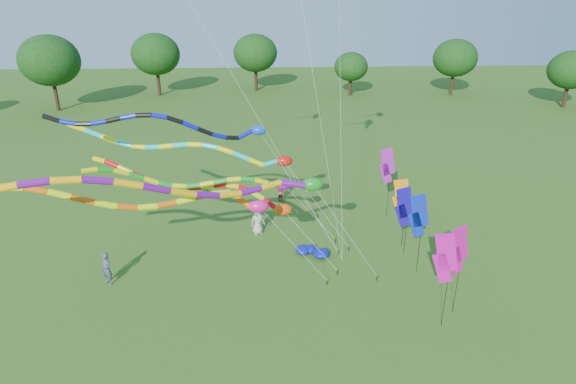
{
  "coord_description": "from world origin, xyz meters",
  "views": [
    {
      "loc": [
        -1.74,
        -19.12,
        14.18
      ],
      "look_at": [
        -0.58,
        3.26,
        4.8
      ],
      "focal_mm": 30.0,
      "sensor_mm": 36.0,
      "label": 1
    }
  ],
  "objects_px": {
    "person_a": "(258,221)",
    "person_b": "(107,269)",
    "tube_kite_orange": "(160,200)",
    "person_c": "(281,192)",
    "blue_nylon_heap": "(316,251)",
    "tube_kite_red": "(214,191)"
  },
  "relations": [
    {
      "from": "person_a",
      "to": "person_c",
      "type": "distance_m",
      "value": 5.2
    },
    {
      "from": "tube_kite_red",
      "to": "blue_nylon_heap",
      "type": "relative_size",
      "value": 6.74
    },
    {
      "from": "tube_kite_red",
      "to": "person_b",
      "type": "bearing_deg",
      "value": -138.12
    },
    {
      "from": "tube_kite_orange",
      "to": "blue_nylon_heap",
      "type": "bearing_deg",
      "value": 21.17
    },
    {
      "from": "tube_kite_orange",
      "to": "person_c",
      "type": "relative_size",
      "value": 9.88
    },
    {
      "from": "person_a",
      "to": "person_b",
      "type": "relative_size",
      "value": 0.97
    },
    {
      "from": "person_a",
      "to": "blue_nylon_heap",
      "type": "bearing_deg",
      "value": -58.13
    },
    {
      "from": "blue_nylon_heap",
      "to": "person_c",
      "type": "bearing_deg",
      "value": 102.17
    },
    {
      "from": "tube_kite_red",
      "to": "person_b",
      "type": "height_order",
      "value": "tube_kite_red"
    },
    {
      "from": "tube_kite_red",
      "to": "person_a",
      "type": "relative_size",
      "value": 7.36
    },
    {
      "from": "blue_nylon_heap",
      "to": "person_a",
      "type": "bearing_deg",
      "value": 138.83
    },
    {
      "from": "blue_nylon_heap",
      "to": "person_c",
      "type": "xyz_separation_m",
      "value": [
        -1.69,
        7.85,
        0.49
      ]
    },
    {
      "from": "blue_nylon_heap",
      "to": "person_b",
      "type": "height_order",
      "value": "person_b"
    },
    {
      "from": "blue_nylon_heap",
      "to": "person_c",
      "type": "distance_m",
      "value": 8.05
    },
    {
      "from": "tube_kite_orange",
      "to": "person_b",
      "type": "xyz_separation_m",
      "value": [
        -3.56,
        1.92,
        -4.64
      ]
    },
    {
      "from": "person_a",
      "to": "tube_kite_red",
      "type": "bearing_deg",
      "value": -144.83
    },
    {
      "from": "person_b",
      "to": "person_c",
      "type": "distance_m",
      "value": 13.93
    },
    {
      "from": "person_b",
      "to": "blue_nylon_heap",
      "type": "bearing_deg",
      "value": 52.47
    },
    {
      "from": "tube_kite_orange",
      "to": "person_c",
      "type": "bearing_deg",
      "value": 55.69
    },
    {
      "from": "tube_kite_orange",
      "to": "person_c",
      "type": "height_order",
      "value": "tube_kite_orange"
    },
    {
      "from": "tube_kite_orange",
      "to": "person_c",
      "type": "xyz_separation_m",
      "value": [
        5.88,
        12.17,
        -4.79
      ]
    },
    {
      "from": "tube_kite_orange",
      "to": "person_a",
      "type": "xyz_separation_m",
      "value": [
        4.22,
        7.25,
        -4.67
      ]
    }
  ]
}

